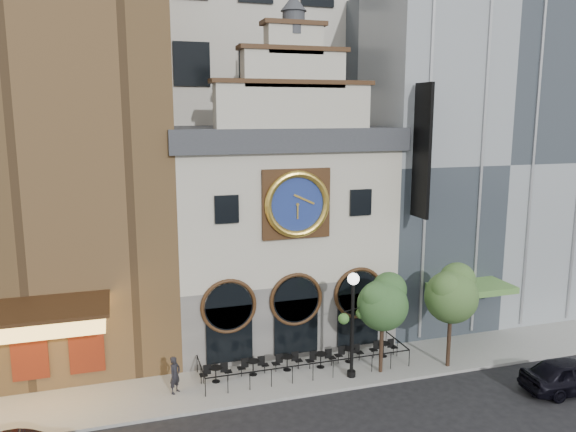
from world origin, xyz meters
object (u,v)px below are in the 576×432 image
(bistro_2, at_px, (287,362))
(tree_left, at_px, (383,301))
(bistro_4, at_px, (349,354))
(bistro_1, at_px, (253,366))
(bistro_5, at_px, (383,348))
(lamppost, at_px, (353,313))
(tree_right, at_px, (452,292))
(car_right, at_px, (571,375))
(bistro_0, at_px, (216,373))
(pedestrian, at_px, (175,375))
(bistro_3, at_px, (321,359))

(bistro_2, relative_size, tree_left, 0.31)
(bistro_2, distance_m, bistro_4, 3.40)
(bistro_1, height_order, bistro_4, same)
(bistro_5, relative_size, lamppost, 0.30)
(bistro_1, bearing_deg, tree_right, -11.13)
(car_right, height_order, tree_left, tree_left)
(bistro_0, distance_m, bistro_4, 7.10)
(bistro_2, relative_size, lamppost, 0.30)
(pedestrian, bearing_deg, bistro_0, -31.87)
(bistro_4, bearing_deg, bistro_0, -179.03)
(pedestrian, relative_size, lamppost, 0.33)
(bistro_1, relative_size, car_right, 0.33)
(bistro_1, distance_m, pedestrian, 4.01)
(bistro_1, distance_m, bistro_3, 3.55)
(pedestrian, height_order, lamppost, lamppost)
(bistro_3, relative_size, pedestrian, 0.88)
(lamppost, bearing_deg, bistro_0, 148.29)
(bistro_1, bearing_deg, pedestrian, -170.20)
(bistro_4, height_order, tree_left, tree_left)
(bistro_4, relative_size, tree_right, 0.29)
(tree_left, bearing_deg, bistro_1, 166.29)
(bistro_0, height_order, pedestrian, pedestrian)
(tree_right, bearing_deg, tree_left, 173.44)
(bistro_3, height_order, pedestrian, pedestrian)
(bistro_0, bearing_deg, bistro_1, 5.40)
(pedestrian, bearing_deg, bistro_2, -39.20)
(bistro_2, bearing_deg, bistro_5, 0.45)
(car_right, xyz_separation_m, lamppost, (-9.51, 4.25, 2.64))
(bistro_4, bearing_deg, bistro_5, 2.37)
(bistro_1, height_order, tree_left, tree_left)
(tree_right, bearing_deg, bistro_3, 164.84)
(pedestrian, distance_m, lamppost, 8.96)
(bistro_1, xyz_separation_m, bistro_4, (5.18, -0.06, 0.00))
(bistro_3, relative_size, bistro_5, 1.00)
(bistro_5, bearing_deg, tree_right, -36.03)
(bistro_4, xyz_separation_m, lamppost, (-0.54, -1.55, 2.85))
(bistro_4, bearing_deg, bistro_2, 179.28)
(lamppost, bearing_deg, tree_right, -23.12)
(bistro_4, xyz_separation_m, tree_left, (1.14, -1.48, 3.28))
(tree_left, xyz_separation_m, tree_right, (3.65, -0.42, 0.22))
(bistro_2, xyz_separation_m, pedestrian, (-5.71, -0.66, 0.43))
(lamppost, distance_m, tree_right, 5.38)
(pedestrian, xyz_separation_m, tree_right, (13.90, -1.29, 3.07))
(lamppost, height_order, tree_left, lamppost)
(car_right, relative_size, lamppost, 0.90)
(car_right, bearing_deg, pedestrian, 78.10)
(bistro_3, relative_size, tree_right, 0.29)
(bistro_2, relative_size, tree_right, 0.29)
(bistro_3, height_order, bistro_4, same)
(bistro_5, bearing_deg, bistro_3, -176.26)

